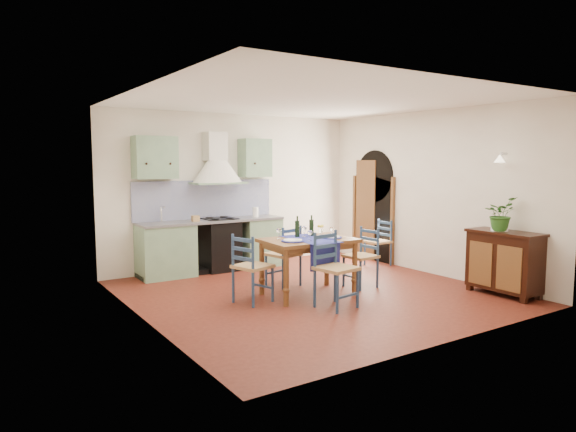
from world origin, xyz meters
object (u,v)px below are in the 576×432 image
object	(u,v)px
sideboard	(504,260)
chair_near	(334,269)
dining_table	(309,245)
potted_plant	(500,214)

from	to	relation	value
sideboard	chair_near	bearing A→B (deg)	160.99
dining_table	potted_plant	bearing A→B (deg)	-32.25
chair_near	potted_plant	bearing A→B (deg)	-17.77
dining_table	chair_near	world-z (taller)	dining_table
dining_table	chair_near	bearing A→B (deg)	-96.41
dining_table	potted_plant	size ratio (longest dim) A/B	2.72
sideboard	potted_plant	distance (m)	0.68
dining_table	sideboard	distance (m)	2.85
potted_plant	chair_near	bearing A→B (deg)	162.23
chair_near	potted_plant	distance (m)	2.62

